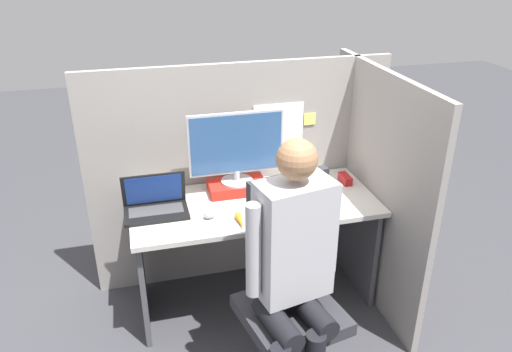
% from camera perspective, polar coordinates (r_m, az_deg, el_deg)
% --- Properties ---
extents(ground_plane, '(12.00, 12.00, 0.00)m').
position_cam_1_polar(ground_plane, '(3.14, 1.36, -17.35)').
color(ground_plane, '#3D3D42').
extents(cubicle_panel_back, '(1.96, 0.05, 1.47)m').
position_cam_1_polar(cubicle_panel_back, '(3.26, -1.66, 0.20)').
color(cubicle_panel_back, gray).
rests_on(cubicle_panel_back, ground).
extents(cubicle_panel_right, '(0.04, 1.27, 1.47)m').
position_cam_1_polar(cubicle_panel_right, '(3.16, 13.50, -1.48)').
color(cubicle_panel_right, gray).
rests_on(cubicle_panel_right, ground).
extents(desk, '(1.46, 0.64, 0.72)m').
position_cam_1_polar(desk, '(3.06, -0.18, -5.85)').
color(desk, beige).
rests_on(desk, ground).
extents(paper_box, '(0.35, 0.21, 0.07)m').
position_cam_1_polar(paper_box, '(3.08, -2.19, -1.20)').
color(paper_box, red).
rests_on(paper_box, desk).
extents(monitor, '(0.57, 0.20, 0.44)m').
position_cam_1_polar(monitor, '(2.97, -2.28, 3.41)').
color(monitor, '#B2B2B7').
rests_on(monitor, paper_box).
extents(laptop, '(0.36, 0.22, 0.23)m').
position_cam_1_polar(laptop, '(2.89, -11.40, -3.33)').
color(laptop, black).
rests_on(laptop, desk).
extents(mouse, '(0.06, 0.04, 0.04)m').
position_cam_1_polar(mouse, '(2.80, -5.39, -4.52)').
color(mouse, gray).
rests_on(mouse, desk).
extents(stapler, '(0.05, 0.12, 0.05)m').
position_cam_1_polar(stapler, '(3.24, 10.15, -0.32)').
color(stapler, '#A31919').
rests_on(stapler, desk).
extents(carrot_toy, '(0.04, 0.16, 0.04)m').
position_cam_1_polar(carrot_toy, '(2.74, -1.80, -5.20)').
color(carrot_toy, orange).
rests_on(carrot_toy, desk).
extents(office_chair, '(0.55, 0.59, 1.10)m').
position_cam_1_polar(office_chair, '(2.58, 3.80, -12.12)').
color(office_chair, '#2D2D33').
rests_on(office_chair, ground).
extents(person, '(0.47, 0.47, 1.38)m').
position_cam_1_polar(person, '(2.31, 4.43, -9.92)').
color(person, black).
rests_on(person, ground).
extents(coffee_mug, '(0.08, 0.08, 0.09)m').
position_cam_1_polar(coffee_mug, '(3.16, 4.38, -0.23)').
color(coffee_mug, white).
rests_on(coffee_mug, desk).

